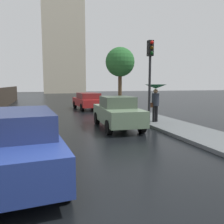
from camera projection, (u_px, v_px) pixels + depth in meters
car_blue_near_kerb at (17, 143)px, 5.20m from camera, size 2.09×4.31×1.53m
car_green_far_ahead at (117, 112)px, 11.10m from camera, size 1.83×4.14×1.52m
car_red_behind_camera at (88, 101)px, 19.24m from camera, size 2.08×4.18×1.37m
pedestrian_with_umbrella_far at (156, 92)px, 11.98m from camera, size 1.12×1.12×1.95m
traffic_light at (150, 66)px, 11.37m from camera, size 0.26×0.39×4.08m
street_tree_near at (120, 62)px, 23.58m from camera, size 2.97×2.97×5.81m
distant_tower at (62, 24)px, 53.34m from camera, size 9.15×10.07×36.28m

